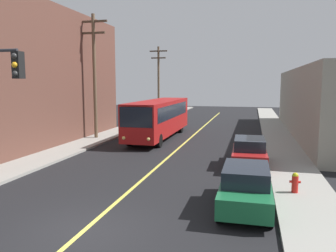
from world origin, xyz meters
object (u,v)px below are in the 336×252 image
at_px(city_bus, 159,117).
at_px(parked_car_green, 246,187).
at_px(utility_pole_mid, 94,71).
at_px(parked_car_red, 249,152).
at_px(fire_hydrant, 295,182).
at_px(utility_pole_far, 159,78).

relative_size(city_bus, parked_car_green, 2.76).
bearing_deg(city_bus, utility_pole_mid, -158.85).
distance_m(parked_car_red, utility_pole_mid, 14.95).
relative_size(parked_car_green, parked_car_red, 0.99).
bearing_deg(fire_hydrant, city_bus, 125.65).
xyz_separation_m(utility_pole_far, fire_hydrant, (14.16, -29.85, -4.74)).
bearing_deg(parked_car_green, city_bus, 116.33).
xyz_separation_m(parked_car_green, utility_pole_far, (-12.21, 31.82, 4.48)).
distance_m(utility_pole_mid, utility_pole_far, 18.61).
distance_m(city_bus, utility_pole_mid, 6.56).
relative_size(parked_car_green, fire_hydrant, 5.24).
distance_m(parked_car_green, utility_pole_mid, 18.78).
bearing_deg(city_bus, fire_hydrant, -54.35).
height_order(city_bus, utility_pole_mid, utility_pole_mid).
height_order(city_bus, parked_car_red, city_bus).
relative_size(city_bus, parked_car_red, 2.74).
bearing_deg(utility_pole_far, city_bus, -74.19).
bearing_deg(utility_pole_mid, fire_hydrant, -37.99).
bearing_deg(utility_pole_mid, parked_car_red, -27.87).
height_order(utility_pole_far, fire_hydrant, utility_pole_far).
bearing_deg(fire_hydrant, utility_pole_mid, 142.01).
relative_size(utility_pole_far, fire_hydrant, 11.16).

